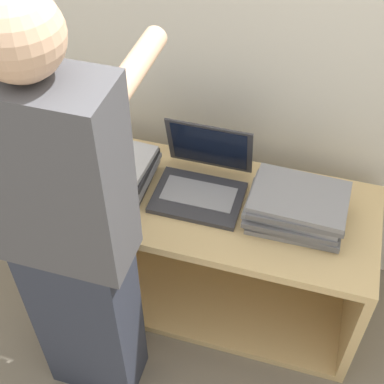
{
  "coord_description": "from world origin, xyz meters",
  "views": [
    {
      "loc": [
        0.39,
        -1.12,
        2.09
      ],
      "look_at": [
        0.0,
        0.2,
        0.72
      ],
      "focal_mm": 50.0,
      "sensor_mm": 36.0,
      "label": 1
    }
  ],
  "objects_px": {
    "laptop_stack_left": "(108,168)",
    "laptop_open": "(202,180)",
    "laptop_stack_right": "(297,207)",
    "person": "(71,242)"
  },
  "relations": [
    {
      "from": "laptop_stack_left",
      "to": "laptop_open",
      "type": "bearing_deg",
      "value": 7.79
    },
    {
      "from": "laptop_stack_right",
      "to": "laptop_stack_left",
      "type": "bearing_deg",
      "value": 179.86
    },
    {
      "from": "laptop_open",
      "to": "person",
      "type": "height_order",
      "value": "person"
    },
    {
      "from": "laptop_stack_right",
      "to": "person",
      "type": "xyz_separation_m",
      "value": [
        -0.65,
        -0.49,
        0.15
      ]
    },
    {
      "from": "laptop_open",
      "to": "laptop_stack_left",
      "type": "relative_size",
      "value": 0.94
    },
    {
      "from": "laptop_stack_right",
      "to": "laptop_open",
      "type": "bearing_deg",
      "value": 172.04
    },
    {
      "from": "laptop_open",
      "to": "person",
      "type": "bearing_deg",
      "value": -116.58
    },
    {
      "from": "laptop_open",
      "to": "person",
      "type": "relative_size",
      "value": 0.21
    },
    {
      "from": "laptop_stack_left",
      "to": "laptop_stack_right",
      "type": "height_order",
      "value": "same"
    },
    {
      "from": "laptop_open",
      "to": "laptop_stack_left",
      "type": "bearing_deg",
      "value": -172.21
    }
  ]
}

